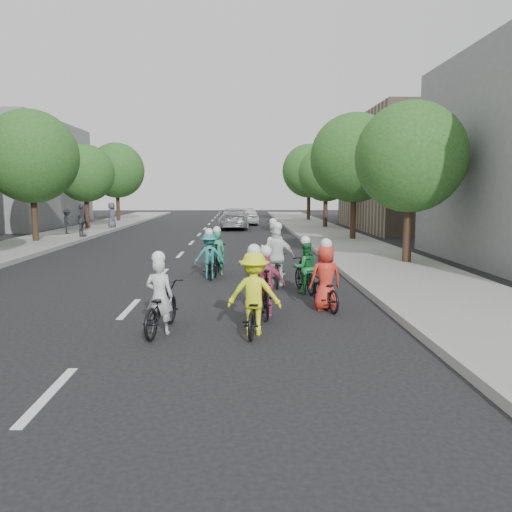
{
  "coord_description": "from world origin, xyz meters",
  "views": [
    {
      "loc": [
        2.63,
        -11.58,
        2.77
      ],
      "look_at": [
        3.05,
        1.89,
        1.0
      ],
      "focal_mm": 35.0,
      "sensor_mm": 36.0,
      "label": 1
    }
  ],
  "objects_px": {
    "cyclist_5": "(217,257)",
    "cyclist_6": "(273,255)",
    "cyclist_8": "(277,264)",
    "spectator_1": "(81,220)",
    "follow_car_trail": "(247,216)",
    "cyclist_2": "(254,301)",
    "follow_car_lead": "(234,219)",
    "cyclist_0": "(160,305)",
    "spectator_2": "(112,215)",
    "cyclist_1": "(305,271)",
    "cyclist_3": "(266,289)",
    "cyclist_7": "(209,259)",
    "spectator_0": "(67,221)",
    "cyclist_4": "(325,285)"
  },
  "relations": [
    {
      "from": "cyclist_2",
      "to": "spectator_2",
      "type": "relative_size",
      "value": 0.99
    },
    {
      "from": "cyclist_8",
      "to": "spectator_1",
      "type": "xyz_separation_m",
      "value": [
        -10.15,
        14.36,
        0.43
      ]
    },
    {
      "from": "cyclist_0",
      "to": "follow_car_trail",
      "type": "height_order",
      "value": "cyclist_0"
    },
    {
      "from": "cyclist_3",
      "to": "cyclist_6",
      "type": "xyz_separation_m",
      "value": [
        0.5,
        5.31,
        0.07
      ]
    },
    {
      "from": "cyclist_2",
      "to": "cyclist_8",
      "type": "bearing_deg",
      "value": -91.32
    },
    {
      "from": "cyclist_7",
      "to": "spectator_0",
      "type": "xyz_separation_m",
      "value": [
        -9.57,
        15.03,
        0.29
      ]
    },
    {
      "from": "cyclist_8",
      "to": "spectator_0",
      "type": "xyz_separation_m",
      "value": [
        -11.63,
        16.34,
        0.27
      ]
    },
    {
      "from": "cyclist_6",
      "to": "spectator_1",
      "type": "height_order",
      "value": "spectator_1"
    },
    {
      "from": "cyclist_3",
      "to": "follow_car_lead",
      "type": "distance_m",
      "value": 25.38
    },
    {
      "from": "spectator_0",
      "to": "spectator_1",
      "type": "xyz_separation_m",
      "value": [
        1.48,
        -1.98,
        0.17
      ]
    },
    {
      "from": "follow_car_trail",
      "to": "spectator_2",
      "type": "xyz_separation_m",
      "value": [
        -9.73,
        -5.16,
        0.31
      ]
    },
    {
      "from": "follow_car_trail",
      "to": "cyclist_2",
      "type": "bearing_deg",
      "value": 87.15
    },
    {
      "from": "follow_car_lead",
      "to": "cyclist_2",
      "type": "bearing_deg",
      "value": 92.36
    },
    {
      "from": "cyclist_5",
      "to": "cyclist_8",
      "type": "distance_m",
      "value": 2.67
    },
    {
      "from": "cyclist_4",
      "to": "cyclist_7",
      "type": "height_order",
      "value": "cyclist_4"
    },
    {
      "from": "follow_car_lead",
      "to": "cyclist_5",
      "type": "bearing_deg",
      "value": 89.92
    },
    {
      "from": "cyclist_7",
      "to": "cyclist_8",
      "type": "bearing_deg",
      "value": 140.19
    },
    {
      "from": "cyclist_5",
      "to": "spectator_0",
      "type": "relative_size",
      "value": 1.18
    },
    {
      "from": "spectator_2",
      "to": "spectator_1",
      "type": "bearing_deg",
      "value": 173.82
    },
    {
      "from": "follow_car_trail",
      "to": "spectator_1",
      "type": "xyz_separation_m",
      "value": [
        -9.65,
        -12.25,
        0.35
      ]
    },
    {
      "from": "cyclist_2",
      "to": "cyclist_3",
      "type": "bearing_deg",
      "value": -93.82
    },
    {
      "from": "cyclist_8",
      "to": "spectator_2",
      "type": "height_order",
      "value": "spectator_2"
    },
    {
      "from": "follow_car_lead",
      "to": "cyclist_8",
      "type": "bearing_deg",
      "value": 94.81
    },
    {
      "from": "cyclist_3",
      "to": "cyclist_7",
      "type": "height_order",
      "value": "cyclist_7"
    },
    {
      "from": "cyclist_0",
      "to": "follow_car_trail",
      "type": "relative_size",
      "value": 0.45
    },
    {
      "from": "cyclist_0",
      "to": "spectator_1",
      "type": "bearing_deg",
      "value": -59.55
    },
    {
      "from": "cyclist_2",
      "to": "follow_car_lead",
      "type": "height_order",
      "value": "cyclist_2"
    },
    {
      "from": "cyclist_4",
      "to": "cyclist_5",
      "type": "xyz_separation_m",
      "value": [
        -2.75,
        4.86,
        0.01
      ]
    },
    {
      "from": "cyclist_1",
      "to": "cyclist_7",
      "type": "height_order",
      "value": "cyclist_7"
    },
    {
      "from": "cyclist_8",
      "to": "follow_car_lead",
      "type": "distance_m",
      "value": 21.94
    },
    {
      "from": "cyclist_6",
      "to": "cyclist_8",
      "type": "height_order",
      "value": "cyclist_6"
    },
    {
      "from": "cyclist_2",
      "to": "cyclist_0",
      "type": "bearing_deg",
      "value": 3.52
    },
    {
      "from": "cyclist_8",
      "to": "spectator_1",
      "type": "bearing_deg",
      "value": -50.77
    },
    {
      "from": "cyclist_4",
      "to": "follow_car_trail",
      "type": "bearing_deg",
      "value": -98.63
    },
    {
      "from": "cyclist_3",
      "to": "cyclist_8",
      "type": "xyz_separation_m",
      "value": [
        0.51,
        3.47,
        0.04
      ]
    },
    {
      "from": "cyclist_0",
      "to": "spectator_1",
      "type": "relative_size",
      "value": 1.05
    },
    {
      "from": "cyclist_5",
      "to": "cyclist_6",
      "type": "xyz_separation_m",
      "value": [
        1.84,
        -0.09,
        0.08
      ]
    },
    {
      "from": "cyclist_4",
      "to": "spectator_0",
      "type": "xyz_separation_m",
      "value": [
        -12.54,
        19.27,
        0.33
      ]
    },
    {
      "from": "follow_car_lead",
      "to": "spectator_2",
      "type": "height_order",
      "value": "spectator_2"
    },
    {
      "from": "cyclist_2",
      "to": "spectator_1",
      "type": "bearing_deg",
      "value": -56.12
    },
    {
      "from": "cyclist_3",
      "to": "cyclist_7",
      "type": "xyz_separation_m",
      "value": [
        -1.55,
        4.78,
        0.02
      ]
    },
    {
      "from": "cyclist_1",
      "to": "cyclist_8",
      "type": "bearing_deg",
      "value": -68.87
    },
    {
      "from": "cyclist_0",
      "to": "spectator_0",
      "type": "xyz_separation_m",
      "value": [
        -8.99,
        21.1,
        0.36
      ]
    },
    {
      "from": "cyclist_1",
      "to": "cyclist_3",
      "type": "bearing_deg",
      "value": 52.57
    },
    {
      "from": "follow_car_lead",
      "to": "spectator_2",
      "type": "xyz_separation_m",
      "value": [
        -8.71,
        -0.44,
        0.29
      ]
    },
    {
      "from": "follow_car_lead",
      "to": "follow_car_trail",
      "type": "height_order",
      "value": "follow_car_lead"
    },
    {
      "from": "follow_car_trail",
      "to": "cyclist_1",
      "type": "bearing_deg",
      "value": 90.15
    },
    {
      "from": "cyclist_5",
      "to": "cyclist_6",
      "type": "bearing_deg",
      "value": 179.48
    },
    {
      "from": "follow_car_lead",
      "to": "cyclist_3",
      "type": "bearing_deg",
      "value": 93.12
    },
    {
      "from": "cyclist_1",
      "to": "spectator_0",
      "type": "bearing_deg",
      "value": -66.03
    }
  ]
}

